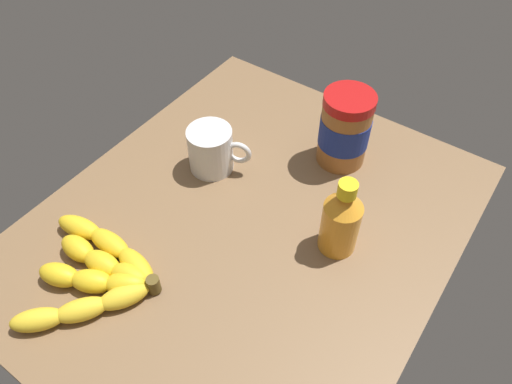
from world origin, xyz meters
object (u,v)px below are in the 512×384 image
object	(u,v)px
peanut_butter_jar	(345,129)
coffee_mug	(212,150)
honey_bottle	(341,220)
banana_bunch	(97,272)

from	to	relation	value
peanut_butter_jar	coffee_mug	size ratio (longest dim) A/B	1.28
peanut_butter_jar	coffee_mug	world-z (taller)	peanut_butter_jar
peanut_butter_jar	honey_bottle	world-z (taller)	same
banana_bunch	honey_bottle	world-z (taller)	honey_bottle
banana_bunch	coffee_mug	size ratio (longest dim) A/B	1.99
peanut_butter_jar	honey_bottle	size ratio (longest dim) A/B	1.00
banana_bunch	peanut_butter_jar	distance (cm)	48.89
honey_bottle	coffee_mug	xyz separation A→B (cm)	(-2.47, -27.84, -2.14)
coffee_mug	honey_bottle	bearing A→B (deg)	84.93
coffee_mug	banana_bunch	bearing A→B (deg)	1.67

